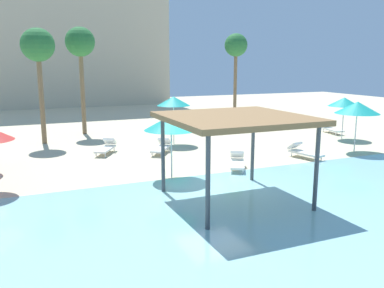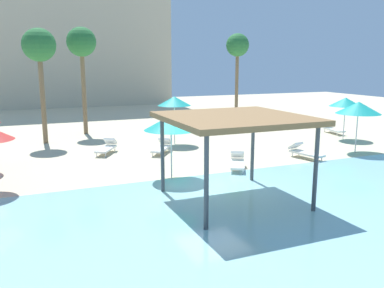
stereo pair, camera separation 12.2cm
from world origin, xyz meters
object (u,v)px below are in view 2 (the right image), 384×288
Objects in this scene: beach_umbrella_teal_4 at (346,102)px; palm_tree_0 at (81,45)px; beach_umbrella_teal_0 at (174,101)px; lounge_chair_5 at (162,147)px; lounge_chair_6 at (333,128)px; lounge_chair_2 at (304,152)px; palm_tree_1 at (238,47)px; beach_umbrella_teal_1 at (358,108)px; beach_umbrella_teal_5 at (171,123)px; palm_tree_2 at (39,48)px; shade_pavilion at (234,121)px; lounge_chair_0 at (107,147)px; lounge_chair_3 at (237,162)px.

palm_tree_0 is at bearing 150.62° from beach_umbrella_teal_4.
beach_umbrella_teal_0 is 3.37m from lounge_chair_5.
beach_umbrella_teal_4 is at bearing -15.97° from lounge_chair_6.
palm_tree_1 is at bearing 152.06° from lounge_chair_2.
beach_umbrella_teal_1 is (8.16, -5.83, -0.15)m from beach_umbrella_teal_0.
beach_umbrella_teal_5 is 0.39× the size of palm_tree_2.
beach_umbrella_teal_0 reaches higher than beach_umbrella_teal_4.
lounge_chair_0 is at bearing 104.92° from shade_pavilion.
lounge_chair_2 is 0.28× the size of palm_tree_0.
palm_tree_1 reaches higher than beach_umbrella_teal_4.
palm_tree_1 reaches higher than lounge_chair_3.
shade_pavilion is at bearing -68.56° from palm_tree_2.
beach_umbrella_teal_5 is (-10.81, -0.91, -0.06)m from beach_umbrella_teal_1.
palm_tree_2 reaches higher than lounge_chair_5.
lounge_chair_0 is at bearing 173.56° from beach_umbrella_teal_4.
beach_umbrella_teal_0 is at bearing -52.48° from palm_tree_0.
palm_tree_2 is at bearing 111.44° from shade_pavilion.
lounge_chair_3 is (-7.60, -0.71, -2.04)m from beach_umbrella_teal_1.
palm_tree_1 is 16.58m from palm_tree_2.
beach_umbrella_teal_0 reaches higher than lounge_chair_2.
beach_umbrella_teal_0 reaches higher than lounge_chair_6.
lounge_chair_0 is at bearing -131.37° from lounge_chair_2.
shade_pavilion is 16.38m from palm_tree_0.
palm_tree_2 is (-18.14, 3.90, 5.19)m from lounge_chair_6.
lounge_chair_3 is (-9.74, -3.91, -1.99)m from beach_umbrella_teal_4.
lounge_chair_5 is (-6.19, 3.87, 0.00)m from lounge_chair_2.
palm_tree_1 is (10.24, 10.46, 5.61)m from lounge_chair_5.
shade_pavilion reaches higher than beach_umbrella_teal_1.
lounge_chair_2 and lounge_chair_5 have the same top height.
beach_umbrella_teal_5 is at bearing -82.42° from palm_tree_0.
palm_tree_2 is (-2.82, 4.17, 5.19)m from lounge_chair_0.
lounge_chair_0 is (-14.48, 1.63, -1.99)m from beach_umbrella_teal_4.
lounge_chair_0 is at bearing -56.01° from palm_tree_2.
palm_tree_1 is at bearing 43.77° from beach_umbrella_teal_0.
palm_tree_1 reaches higher than beach_umbrella_teal_0.
lounge_chair_5 and lounge_chair_6 have the same top height.
shade_pavilion is 21.63m from palm_tree_1.
lounge_chair_0 is at bearing -166.61° from beach_umbrella_teal_0.
palm_tree_1 reaches higher than beach_umbrella_teal_5.
shade_pavilion is at bearing -147.43° from beach_umbrella_teal_4.
beach_umbrella_teal_4 is at bearing 32.57° from shade_pavilion.
beach_umbrella_teal_1 is 3.86m from beach_umbrella_teal_4.
palm_tree_1 is at bearing 12.07° from palm_tree_0.
palm_tree_2 is (-5.50, 5.26, 5.19)m from lounge_chair_5.
palm_tree_0 reaches higher than lounge_chair_3.
palm_tree_1 reaches higher than beach_umbrella_teal_1.
palm_tree_0 reaches higher than palm_tree_2.
beach_umbrella_teal_1 is 1.42× the size of lounge_chair_5.
shade_pavilion is 0.63× the size of palm_tree_1.
lounge_chair_2 is (7.35, 0.79, -1.98)m from beach_umbrella_teal_5.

